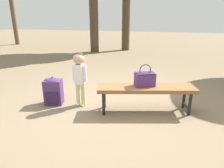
{
  "coord_description": "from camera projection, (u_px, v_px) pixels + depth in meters",
  "views": [
    {
      "loc": [
        -0.98,
        3.08,
        1.53
      ],
      "look_at": [
        -0.08,
        0.01,
        0.45
      ],
      "focal_mm": 31.84,
      "sensor_mm": 36.0,
      "label": 1
    }
  ],
  "objects": [
    {
      "name": "park_bench",
      "position": [
        146.0,
        90.0,
        3.28
      ],
      "size": [
        1.65,
        0.83,
        0.45
      ],
      "color": "brown",
      "rests_on": "ground"
    },
    {
      "name": "backpack_large",
      "position": [
        53.0,
        90.0,
        3.62
      ],
      "size": [
        0.36,
        0.33,
        0.53
      ],
      "color": "#4C2D66",
      "rests_on": "ground"
    },
    {
      "name": "child_standing",
      "position": [
        80.0,
        71.0,
        3.44
      ],
      "size": [
        0.26,
        0.2,
        0.97
      ],
      "color": "#CCCC8C",
      "rests_on": "ground"
    },
    {
      "name": "handbag",
      "position": [
        145.0,
        79.0,
        3.25
      ],
      "size": [
        0.37,
        0.3,
        0.37
      ],
      "color": "#4C2D66",
      "rests_on": "park_bench"
    },
    {
      "name": "ground_plane",
      "position": [
        108.0,
        107.0,
        3.55
      ],
      "size": [
        40.0,
        40.0,
        0.0
      ],
      "primitive_type": "plane",
      "color": "#7F6B51",
      "rests_on": "ground"
    }
  ]
}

